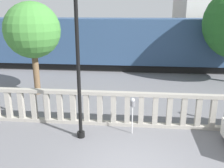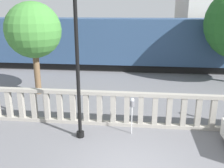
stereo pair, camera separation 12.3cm
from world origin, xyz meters
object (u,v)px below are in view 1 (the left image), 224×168
(lamppost, at_px, (78,60))
(parking_meter, at_px, (133,105))
(train_near, at_px, (166,43))
(train_far, at_px, (171,32))
(tree_left, at_px, (32,31))

(lamppost, height_order, parking_meter, lamppost)
(train_near, distance_m, train_far, 12.71)
(train_far, bearing_deg, tree_left, -116.13)
(train_near, bearing_deg, train_far, 81.23)
(parking_meter, relative_size, train_far, 0.07)
(parking_meter, distance_m, tree_left, 7.01)
(train_far, bearing_deg, train_near, -98.77)
(lamppost, xyz_separation_m, tree_left, (-3.42, 4.50, 0.56))
(parking_meter, distance_m, train_near, 10.93)
(train_far, relative_size, tree_left, 4.36)
(lamppost, height_order, tree_left, lamppost)
(lamppost, xyz_separation_m, train_near, (4.05, 11.12, -0.86))
(tree_left, bearing_deg, lamppost, -52.79)
(parking_meter, bearing_deg, train_near, 78.28)
(train_near, bearing_deg, lamppost, -110.03)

